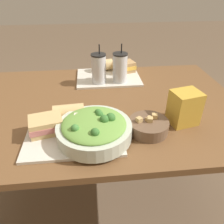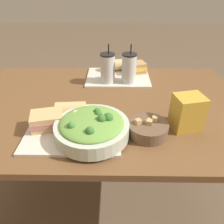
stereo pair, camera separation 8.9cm
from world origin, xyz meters
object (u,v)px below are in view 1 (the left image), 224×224
object	(u,v)px
soup_bowl	(148,126)
drink_cup_dark	(99,69)
chip_bag	(184,108)
baguette_far	(104,65)
sandwich_far	(124,67)
drink_cup_red	(120,69)
salad_bowl	(94,128)
baguette_near	(69,112)
sandwich_near	(46,125)

from	to	relation	value
soup_bowl	drink_cup_dark	xyz separation A→B (m)	(-0.17, 0.47, 0.06)
chip_bag	baguette_far	bearing A→B (deg)	103.29
sandwich_far	chip_bag	size ratio (longest dim) A/B	1.02
baguette_far	drink_cup_red	distance (m)	0.20
baguette_far	chip_bag	distance (m)	0.67
drink_cup_dark	drink_cup_red	xyz separation A→B (m)	(0.12, 0.00, 0.00)
salad_bowl	drink_cup_red	bearing A→B (deg)	71.65
soup_bowl	drink_cup_dark	size ratio (longest dim) A/B	0.74
soup_bowl	baguette_far	size ratio (longest dim) A/B	1.33
salad_bowl	sandwich_far	world-z (taller)	salad_bowl
drink_cup_red	chip_bag	distance (m)	0.48
baguette_near	sandwich_far	size ratio (longest dim) A/B	0.90
baguette_near	drink_cup_dark	bearing A→B (deg)	-26.16
sandwich_near	salad_bowl	bearing A→B (deg)	-29.73
soup_bowl	drink_cup_red	world-z (taller)	drink_cup_red
soup_bowl	drink_cup_red	bearing A→B (deg)	96.46
baguette_far	chip_bag	size ratio (longest dim) A/B	0.83
baguette_near	baguette_far	distance (m)	0.58
soup_bowl	chip_bag	xyz separation A→B (m)	(0.16, 0.05, 0.05)
drink_cup_red	sandwich_far	bearing A→B (deg)	71.65
drink_cup_red	baguette_near	bearing A→B (deg)	-125.97
sandwich_near	drink_cup_red	world-z (taller)	drink_cup_red
sandwich_near	drink_cup_red	xyz separation A→B (m)	(0.36, 0.45, 0.05)
chip_bag	soup_bowl	bearing A→B (deg)	-176.18
salad_bowl	baguette_near	size ratio (longest dim) A/B	2.14
sandwich_near	drink_cup_red	distance (m)	0.57
sandwich_far	soup_bowl	bearing A→B (deg)	-105.36
salad_bowl	drink_cup_red	xyz separation A→B (m)	(0.17, 0.50, 0.04)
drink_cup_red	salad_bowl	bearing A→B (deg)	-108.35
salad_bowl	sandwich_near	xyz separation A→B (m)	(-0.19, 0.06, -0.01)
sandwich_far	drink_cup_red	xyz separation A→B (m)	(-0.05, -0.14, 0.05)
baguette_near	chip_bag	distance (m)	0.49
baguette_far	drink_cup_dark	xyz separation A→B (m)	(-0.04, -0.18, 0.04)
baguette_near	sandwich_near	bearing A→B (deg)	126.60
baguette_far	drink_cup_red	bearing A→B (deg)	-169.60
drink_cup_red	chip_bag	xyz separation A→B (m)	(0.22, -0.42, -0.02)
sandwich_near	drink_cup_dark	distance (m)	0.51
baguette_far	baguette_near	bearing A→B (deg)	147.53
baguette_near	baguette_far	world-z (taller)	same
sandwich_far	drink_cup_dark	xyz separation A→B (m)	(-0.17, -0.14, 0.05)
salad_bowl	drink_cup_dark	distance (m)	0.50
soup_bowl	baguette_near	bearing A→B (deg)	162.17
baguette_near	chip_bag	world-z (taller)	chip_bag
sandwich_far	drink_cup_red	bearing A→B (deg)	-124.23
sandwich_far	drink_cup_red	size ratio (longest dim) A/B	0.68
soup_bowl	baguette_far	world-z (taller)	baguette_far
sandwich_near	baguette_far	bearing A→B (deg)	52.66
drink_cup_dark	chip_bag	distance (m)	0.54
baguette_near	drink_cup_red	size ratio (longest dim) A/B	0.61
sandwich_near	sandwich_far	size ratio (longest dim) A/B	1.01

